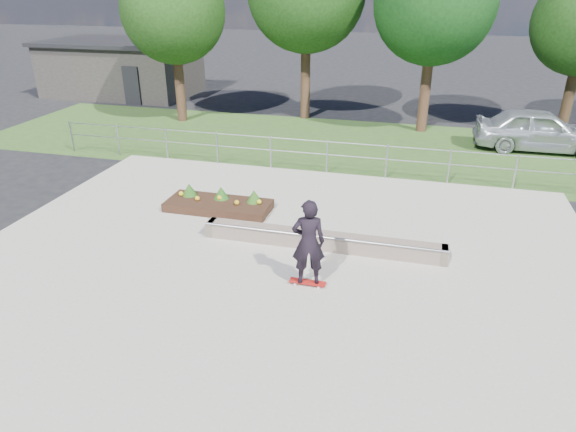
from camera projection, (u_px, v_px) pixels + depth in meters
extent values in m
plane|color=black|center=(262.00, 289.00, 11.12)|extent=(120.00, 120.00, 0.00)
cube|color=#2D4B1E|center=(343.00, 145.00, 20.77)|extent=(30.00, 8.00, 0.02)
cube|color=#A09A8E|center=(262.00, 288.00, 11.10)|extent=(15.00, 15.00, 0.06)
cylinder|color=gray|center=(72.00, 137.00, 19.76)|extent=(0.06, 0.06, 1.20)
cylinder|color=#9DA0A5|center=(118.00, 140.00, 19.30)|extent=(0.06, 0.06, 1.20)
cylinder|color=gray|center=(166.00, 144.00, 18.84)|extent=(0.06, 0.06, 1.20)
cylinder|color=gray|center=(217.00, 148.00, 18.37)|extent=(0.06, 0.06, 1.20)
cylinder|color=#919399|center=(271.00, 153.00, 17.91)|extent=(0.06, 0.06, 1.20)
cylinder|color=gray|center=(327.00, 157.00, 17.45)|extent=(0.06, 0.06, 1.20)
cylinder|color=gray|center=(386.00, 162.00, 16.99)|extent=(0.06, 0.06, 1.20)
cylinder|color=gray|center=(449.00, 167.00, 16.53)|extent=(0.06, 0.06, 1.20)
cylinder|color=#999CA1|center=(515.00, 173.00, 16.07)|extent=(0.06, 0.06, 1.20)
cylinder|color=gray|center=(328.00, 142.00, 17.22)|extent=(20.00, 0.04, 0.04)
cylinder|color=gray|center=(327.00, 155.00, 17.41)|extent=(20.00, 0.04, 0.04)
cube|color=#2C2927|center=(123.00, 69.00, 29.57)|extent=(8.00, 5.00, 2.80)
cube|color=black|center=(119.00, 42.00, 28.94)|extent=(8.40, 5.40, 0.20)
cube|color=black|center=(132.00, 86.00, 27.03)|extent=(0.90, 0.10, 2.00)
cylinder|color=#362015|center=(180.00, 90.00, 23.76)|extent=(0.44, 0.44, 2.93)
sphere|color=black|center=(173.00, 11.00, 22.33)|extent=(4.55, 4.55, 4.55)
cylinder|color=#372116|center=(305.00, 83.00, 24.16)|extent=(0.44, 0.44, 3.38)
cylinder|color=#382116|center=(425.00, 95.00, 22.06)|extent=(0.44, 0.44, 3.15)
sphere|color=black|center=(435.00, 3.00, 20.52)|extent=(4.90, 4.90, 4.90)
cylinder|color=black|center=(568.00, 101.00, 22.09)|extent=(0.44, 0.44, 2.70)
cube|color=#6A594E|center=(322.00, 241.00, 12.62)|extent=(6.00, 0.40, 0.40)
cylinder|color=gray|center=(321.00, 237.00, 12.36)|extent=(6.00, 0.06, 0.06)
cube|color=brown|center=(212.00, 227.00, 13.29)|extent=(0.15, 0.42, 0.40)
cube|color=brown|center=(444.00, 255.00, 11.95)|extent=(0.15, 0.42, 0.40)
cube|color=black|center=(219.00, 206.00, 14.76)|extent=(3.00, 1.20, 0.25)
sphere|color=yellow|center=(181.00, 194.00, 15.04)|extent=(0.14, 0.14, 0.14)
sphere|color=yellow|center=(197.00, 198.00, 14.73)|extent=(0.14, 0.14, 0.14)
sphere|color=yellow|center=(219.00, 198.00, 14.76)|extent=(0.14, 0.14, 0.14)
sphere|color=gold|center=(237.00, 202.00, 14.45)|extent=(0.14, 0.14, 0.14)
sphere|color=yellow|center=(259.00, 202.00, 14.49)|extent=(0.14, 0.14, 0.14)
cone|color=#1D4814|center=(189.00, 189.00, 15.08)|extent=(0.44, 0.44, 0.36)
cone|color=#1A4A15|center=(221.00, 193.00, 14.85)|extent=(0.44, 0.44, 0.36)
cone|color=#204B15|center=(254.00, 196.00, 14.62)|extent=(0.44, 0.44, 0.36)
cylinder|color=silver|center=(295.00, 284.00, 11.13)|extent=(0.05, 0.03, 0.05)
cylinder|color=silver|center=(297.00, 280.00, 11.29)|extent=(0.05, 0.03, 0.05)
cylinder|color=silver|center=(318.00, 288.00, 11.01)|extent=(0.05, 0.03, 0.05)
cylinder|color=white|center=(320.00, 283.00, 11.17)|extent=(0.05, 0.03, 0.05)
cylinder|color=gray|center=(296.00, 281.00, 11.20)|extent=(0.02, 0.18, 0.02)
cylinder|color=#939398|center=(319.00, 284.00, 11.08)|extent=(0.02, 0.18, 0.02)
cube|color=maroon|center=(308.00, 282.00, 11.13)|extent=(0.80, 0.21, 0.02)
imported|color=black|center=(308.00, 242.00, 10.72)|extent=(0.80, 0.62, 1.93)
imported|color=#B1B6BB|center=(539.00, 130.00, 19.84)|extent=(4.81, 2.00, 1.63)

